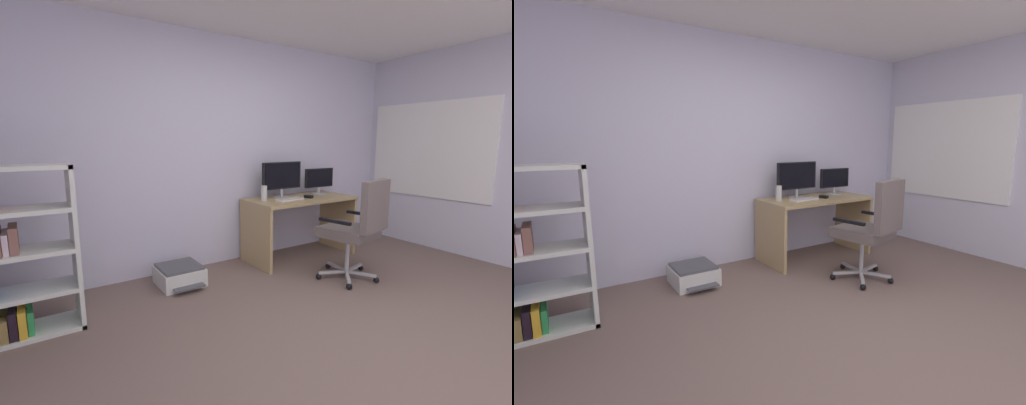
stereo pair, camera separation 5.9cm
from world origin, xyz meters
TOP-DOWN VIEW (x-y plane):
  - ground_plane at (0.00, 0.00)m, footprint 5.24×4.47m
  - wall_back at (0.00, 2.29)m, footprint 5.24×0.10m
  - window_pane at (2.62, 1.32)m, footprint 0.01×1.55m
  - window_frame at (2.61, 1.32)m, footprint 0.02×1.63m
  - desk at (0.90, 1.88)m, footprint 1.33×0.64m
  - monitor_main at (0.70, 1.98)m, footprint 0.56×0.18m
  - monitor_secondary at (1.31, 1.98)m, footprint 0.44×0.18m
  - keyboard at (0.68, 1.80)m, footprint 0.35×0.16m
  - computer_mouse at (0.96, 1.79)m, footprint 0.08×0.11m
  - desktop_speaker at (0.41, 1.93)m, footprint 0.07×0.07m
  - office_chair at (0.88, 0.97)m, footprint 0.63×0.68m
  - bookshelf at (-2.01, 1.60)m, footprint 0.74×0.33m
  - printer at (-0.65, 1.86)m, footprint 0.42×0.50m

SIDE VIEW (x-z plane):
  - ground_plane at x=0.00m, z-range -0.02..0.00m
  - printer at x=-0.65m, z-range 0.00..0.19m
  - desk at x=0.90m, z-range 0.16..0.90m
  - bookshelf at x=-2.01m, z-range -0.04..1.20m
  - office_chair at x=0.88m, z-range 0.06..1.10m
  - keyboard at x=0.68m, z-range 0.74..0.76m
  - computer_mouse at x=0.96m, z-range 0.74..0.77m
  - desktop_speaker at x=0.41m, z-range 0.74..0.91m
  - monitor_secondary at x=1.31m, z-range 0.76..1.09m
  - monitor_main at x=0.70m, z-range 0.78..1.20m
  - wall_back at x=0.00m, z-range 0.00..2.54m
  - window_pane at x=2.62m, z-range 0.72..1.87m
  - window_frame at x=2.61m, z-range 0.68..1.91m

